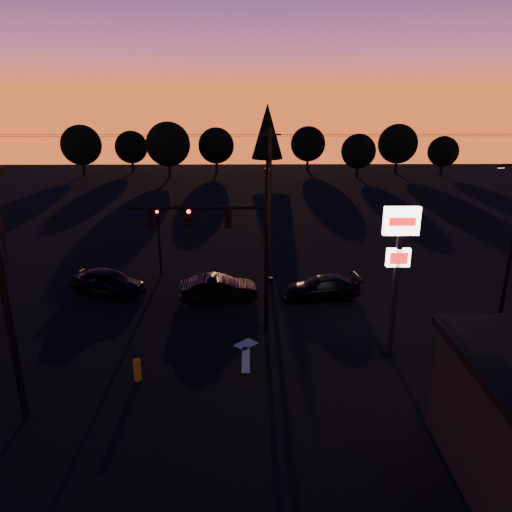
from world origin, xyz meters
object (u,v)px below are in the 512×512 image
at_px(pylon_sign, 399,250).
at_px(traffic_signal_mast, 233,234).
at_px(car_left, 108,281).
at_px(streetlight, 512,235).
at_px(secondary_signal, 159,233).
at_px(car_mid, 219,288).
at_px(car_right, 322,288).
at_px(parking_lot_light, 3,284).
at_px(bollard, 137,370).

bearing_deg(pylon_sign, traffic_signal_mast, 160.64).
bearing_deg(car_left, streetlight, -75.74).
height_order(pylon_sign, car_left, pylon_sign).
distance_m(secondary_signal, car_mid, 5.95).
distance_m(secondary_signal, car_right, 10.68).
bearing_deg(parking_lot_light, car_right, 41.31).
height_order(traffic_signal_mast, pylon_sign, traffic_signal_mast).
bearing_deg(car_mid, car_left, 74.06).
height_order(streetlight, car_mid, streetlight).
distance_m(secondary_signal, streetlight, 19.89).
relative_size(traffic_signal_mast, streetlight, 1.07).
height_order(parking_lot_light, bollard, parking_lot_light).
xyz_separation_m(streetlight, car_mid, (-14.99, 2.06, -3.71)).
relative_size(streetlight, bollard, 8.65).
relative_size(traffic_signal_mast, car_right, 1.96).
relative_size(streetlight, car_left, 1.81).
relative_size(bollard, car_right, 0.21).
xyz_separation_m(parking_lot_light, streetlight, (21.41, 8.50, -0.85)).
xyz_separation_m(traffic_signal_mast, parking_lot_light, (-7.40, -6.99, 0.33)).
distance_m(secondary_signal, parking_lot_light, 14.90).
bearing_deg(car_mid, secondary_signal, 37.92).
height_order(car_mid, car_right, car_mid).
bearing_deg(parking_lot_light, secondary_signal, 80.21).
distance_m(pylon_sign, streetlight, 8.00).
distance_m(traffic_signal_mast, parking_lot_light, 10.19).
relative_size(traffic_signal_mast, car_left, 1.94).
xyz_separation_m(car_mid, car_right, (5.85, 0.23, -0.08)).
distance_m(bollard, car_left, 9.82).
distance_m(pylon_sign, car_right, 7.93).
relative_size(car_mid, car_right, 0.99).
xyz_separation_m(car_left, car_right, (12.32, -0.79, -0.12)).
distance_m(parking_lot_light, car_right, 16.98).
height_order(pylon_sign, bollard, pylon_sign).
relative_size(car_left, car_right, 1.01).
bearing_deg(car_mid, car_right, -94.74).
xyz_separation_m(secondary_signal, car_mid, (3.92, -3.93, -2.15)).
xyz_separation_m(bollard, car_right, (8.70, 8.33, 0.17)).
bearing_deg(car_mid, bollard, 153.64).
relative_size(parking_lot_light, pylon_sign, 1.34).
bearing_deg(pylon_sign, car_right, 109.53).
xyz_separation_m(traffic_signal_mast, secondary_signal, (-4.90, 7.49, -2.07)).
bearing_deg(streetlight, bollard, -161.28).
distance_m(traffic_signal_mast, car_right, 7.52).
height_order(traffic_signal_mast, streetlight, traffic_signal_mast).
distance_m(car_mid, car_right, 5.86).
relative_size(bollard, car_left, 0.21).
xyz_separation_m(streetlight, car_right, (-9.14, 2.28, -3.79)).
bearing_deg(secondary_signal, parking_lot_light, -99.79).
bearing_deg(car_left, car_mid, -76.55).
relative_size(pylon_sign, car_mid, 1.57).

